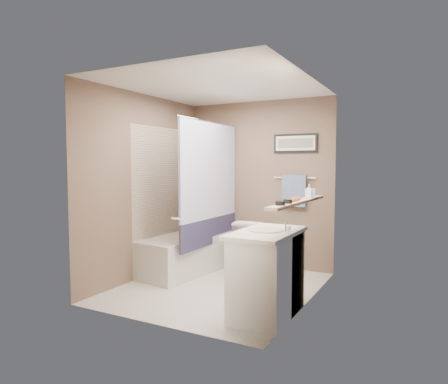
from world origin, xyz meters
The scene contains 33 objects.
ground centered at (0.00, 0.00, 0.00)m, with size 2.50×2.50×0.00m, color beige.
ceiling centered at (0.00, 0.00, 2.38)m, with size 2.20×2.50×0.04m, color white.
wall_back centered at (0.00, 1.23, 1.20)m, with size 2.20×0.04×2.40m, color brown.
wall_front centered at (0.00, -1.23, 1.20)m, with size 2.20×0.04×2.40m, color brown.
wall_left centered at (-1.08, 0.00, 1.20)m, with size 0.04×2.50×2.40m, color brown.
wall_right centered at (1.08, 0.00, 1.20)m, with size 0.04×2.50×2.40m, color brown.
tile_surround centered at (-1.09, 0.50, 1.00)m, with size 0.02×1.55×2.00m, color #BDA88F.
curtain_rod centered at (-0.40, 0.50, 2.05)m, with size 0.02×0.02×1.55m, color silver.
curtain_upper centered at (-0.40, 0.50, 1.40)m, with size 0.03×1.45×1.28m, color white.
curtain_lower centered at (-0.40, 0.50, 0.58)m, with size 0.03×1.45×0.36m, color #2E2A4E.
mirror centered at (1.09, -0.15, 1.62)m, with size 0.02×1.60×1.00m, color silver.
shelf centered at (1.04, -0.15, 1.10)m, with size 0.12×1.60×0.03m, color silver.
towel_bar centered at (0.55, 1.22, 1.30)m, with size 0.02×0.02×0.60m, color silver.
towel centered at (0.55, 1.20, 1.12)m, with size 0.34×0.05×0.44m, color #87A1C5.
art_frame centered at (0.55, 1.23, 1.78)m, with size 0.62×0.03×0.26m, color black.
art_mat centered at (0.55, 1.22, 1.78)m, with size 0.56×0.00×0.20m, color white.
art_image centered at (0.55, 1.22, 1.78)m, with size 0.50×0.00×0.13m, color #595959.
door centered at (0.55, -1.24, 1.00)m, with size 0.80×0.02×2.00m, color silver.
door_handle centered at (0.22, -1.19, 1.00)m, with size 0.02×0.02×0.10m, color silver.
bathtub centered at (-0.75, 0.45, 0.25)m, with size 0.70×1.50×0.50m, color silver.
tub_rim centered at (-0.75, 0.45, 0.50)m, with size 0.56×1.36×0.02m, color beige.
toilet centered at (0.14, 0.82, 0.37)m, with size 0.42×0.73×0.74m, color silver.
vanity centered at (0.85, -0.55, 0.40)m, with size 0.50×0.90×0.80m, color white.
countertop centered at (0.84, -0.55, 0.82)m, with size 0.54×0.96×0.04m, color white.
sink_basin centered at (0.83, -0.55, 0.85)m, with size 0.34×0.34×0.01m, color silver.
faucet_spout centered at (1.03, -0.55, 0.89)m, with size 0.02×0.02×0.10m, color white.
faucet_knob centered at (1.03, -0.45, 0.87)m, with size 0.05×0.05×0.05m, color white.
candle_bowl_near centered at (1.04, -0.71, 1.14)m, with size 0.09×0.09×0.04m, color black.
candle_bowl_far centered at (1.04, -0.51, 1.14)m, with size 0.09×0.09×0.04m, color black.
hair_brush_front centered at (1.04, -0.28, 1.14)m, with size 0.04×0.04×0.22m, color #C85F1C.
pink_comb centered at (1.04, 0.03, 1.12)m, with size 0.03×0.16×0.01m, color pink.
glass_jar centered at (1.04, 0.35, 1.17)m, with size 0.08×0.08×0.10m, color white.
soap_bottle centered at (1.04, 0.23, 1.19)m, with size 0.07×0.07×0.15m, color #999999.
Camera 1 is at (2.27, -4.15, 1.49)m, focal length 32.00 mm.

